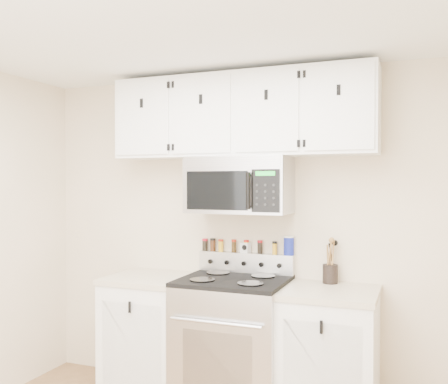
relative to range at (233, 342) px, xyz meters
The scene contains 16 objects.
back_wall 0.83m from the range, 90.00° to the left, with size 3.50×0.01×2.50m, color #C1B291.
range is the anchor object (origin of this frame).
base_cabinet_left 0.69m from the range, behind, with size 0.64×0.62×0.92m.
base_cabinet_right 0.69m from the range, ahead, with size 0.64×0.62×0.92m.
microwave 1.15m from the range, 89.77° to the left, with size 0.76×0.44×0.42m.
upper_cabinets 1.67m from the range, 90.00° to the left, with size 2.00×0.35×0.62m.
utensil_crock 0.87m from the range, 19.43° to the left, with size 0.11×0.11×0.32m.
kitchen_timer 0.71m from the range, 90.62° to the left, with size 0.07×0.06×0.08m, color silver.
salt_canister 0.82m from the range, 39.70° to the left, with size 0.08×0.08×0.14m.
spice_jar_0 0.80m from the range, 141.00° to the left, with size 0.05×0.05×0.10m.
spice_jar_1 0.77m from the range, 134.80° to the left, with size 0.04×0.04×0.10m.
spice_jar_2 0.75m from the range, 126.81° to the left, with size 0.04×0.04×0.10m.
spice_jar_3 0.73m from the range, 109.69° to the left, with size 0.04×0.04×0.10m.
spice_jar_4 0.72m from the range, 89.52° to the left, with size 0.04×0.04×0.10m.
spice_jar_5 0.73m from the range, 68.10° to the left, with size 0.04×0.04×0.10m.
spice_jar_6 0.76m from the range, 50.84° to the left, with size 0.04×0.04×0.10m.
Camera 1 is at (1.24, -1.96, 1.64)m, focal length 40.00 mm.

